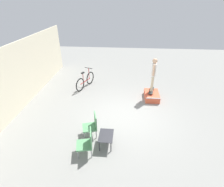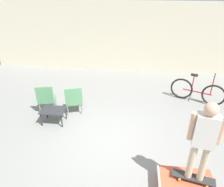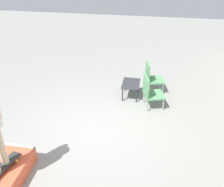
{
  "view_description": "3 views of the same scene",
  "coord_description": "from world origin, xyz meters",
  "px_view_note": "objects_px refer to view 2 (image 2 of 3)",
  "views": [
    {
      "loc": [
        -6.37,
        0.11,
        4.72
      ],
      "look_at": [
        -0.04,
        0.65,
        1.18
      ],
      "focal_mm": 28.0,
      "sensor_mm": 36.0,
      "label": 1
    },
    {
      "loc": [
        0.58,
        -4.4,
        3.96
      ],
      "look_at": [
        -0.03,
        0.81,
        1.05
      ],
      "focal_mm": 35.0,
      "sensor_mm": 36.0,
      "label": 2
    },
    {
      "loc": [
        4.69,
        1.28,
        3.88
      ],
      "look_at": [
        0.01,
        0.46,
        1.09
      ],
      "focal_mm": 40.0,
      "sensor_mm": 36.0,
      "label": 3
    }
  ],
  "objects_px": {
    "coffee_table": "(53,112)",
    "bicycle": "(197,91)",
    "person_skater": "(204,137)",
    "patio_chair_left": "(46,98)",
    "skate_ramp_box": "(185,186)",
    "patio_chair_right": "(74,99)",
    "skateboard_on_ramp": "(193,178)"
  },
  "relations": [
    {
      "from": "person_skater",
      "to": "bicycle",
      "type": "relative_size",
      "value": 1.0
    },
    {
      "from": "skate_ramp_box",
      "to": "bicycle",
      "type": "relative_size",
      "value": 0.65
    },
    {
      "from": "patio_chair_left",
      "to": "coffee_table",
      "type": "bearing_deg",
      "value": 113.78
    },
    {
      "from": "skateboard_on_ramp",
      "to": "person_skater",
      "type": "distance_m",
      "value": 1.03
    },
    {
      "from": "bicycle",
      "to": "patio_chair_left",
      "type": "bearing_deg",
      "value": -145.63
    },
    {
      "from": "patio_chair_right",
      "to": "patio_chair_left",
      "type": "bearing_deg",
      "value": -16.56
    },
    {
      "from": "person_skater",
      "to": "patio_chair_left",
      "type": "bearing_deg",
      "value": 157.63
    },
    {
      "from": "person_skater",
      "to": "patio_chair_right",
      "type": "relative_size",
      "value": 1.83
    },
    {
      "from": "person_skater",
      "to": "coffee_table",
      "type": "xyz_separation_m",
      "value": [
        -3.6,
        1.98,
        -1.06
      ]
    },
    {
      "from": "skate_ramp_box",
      "to": "person_skater",
      "type": "relative_size",
      "value": 0.65
    },
    {
      "from": "coffee_table",
      "to": "patio_chair_left",
      "type": "height_order",
      "value": "patio_chair_left"
    },
    {
      "from": "bicycle",
      "to": "patio_chair_right",
      "type": "bearing_deg",
      "value": -142.81
    },
    {
      "from": "skateboard_on_ramp",
      "to": "coffee_table",
      "type": "relative_size",
      "value": 1.18
    },
    {
      "from": "patio_chair_left",
      "to": "skate_ramp_box",
      "type": "bearing_deg",
      "value": 133.93
    },
    {
      "from": "person_skater",
      "to": "coffee_table",
      "type": "height_order",
      "value": "person_skater"
    },
    {
      "from": "skate_ramp_box",
      "to": "patio_chair_right",
      "type": "xyz_separation_m",
      "value": [
        -2.99,
        2.59,
        0.33
      ]
    },
    {
      "from": "patio_chair_right",
      "to": "skateboard_on_ramp",
      "type": "bearing_deg",
      "value": 123.91
    },
    {
      "from": "person_skater",
      "to": "bicycle",
      "type": "distance_m",
      "value": 3.95
    },
    {
      "from": "person_skater",
      "to": "patio_chair_left",
      "type": "height_order",
      "value": "person_skater"
    },
    {
      "from": "skate_ramp_box",
      "to": "skateboard_on_ramp",
      "type": "xyz_separation_m",
      "value": [
        0.13,
        0.03,
        0.24
      ]
    },
    {
      "from": "skateboard_on_ramp",
      "to": "coffee_table",
      "type": "height_order",
      "value": "coffee_table"
    },
    {
      "from": "skate_ramp_box",
      "to": "patio_chair_left",
      "type": "distance_m",
      "value": 4.69
    },
    {
      "from": "coffee_table",
      "to": "bicycle",
      "type": "bearing_deg",
      "value": 21.14
    },
    {
      "from": "skate_ramp_box",
      "to": "patio_chair_right",
      "type": "distance_m",
      "value": 3.97
    },
    {
      "from": "coffee_table",
      "to": "patio_chair_right",
      "type": "height_order",
      "value": "patio_chair_right"
    },
    {
      "from": "skate_ramp_box",
      "to": "patio_chair_right",
      "type": "height_order",
      "value": "patio_chair_right"
    },
    {
      "from": "person_skater",
      "to": "skate_ramp_box",
      "type": "bearing_deg",
      "value": -157.52
    },
    {
      "from": "skateboard_on_ramp",
      "to": "patio_chair_left",
      "type": "distance_m",
      "value": 4.78
    },
    {
      "from": "skate_ramp_box",
      "to": "patio_chair_left",
      "type": "xyz_separation_m",
      "value": [
        -3.9,
        2.59,
        0.33
      ]
    },
    {
      "from": "skateboard_on_ramp",
      "to": "coffee_table",
      "type": "bearing_deg",
      "value": 164.19
    },
    {
      "from": "skate_ramp_box",
      "to": "bicycle",
      "type": "bearing_deg",
      "value": 74.91
    },
    {
      "from": "patio_chair_right",
      "to": "bicycle",
      "type": "xyz_separation_m",
      "value": [
        4.0,
        1.15,
        -0.09
      ]
    }
  ]
}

